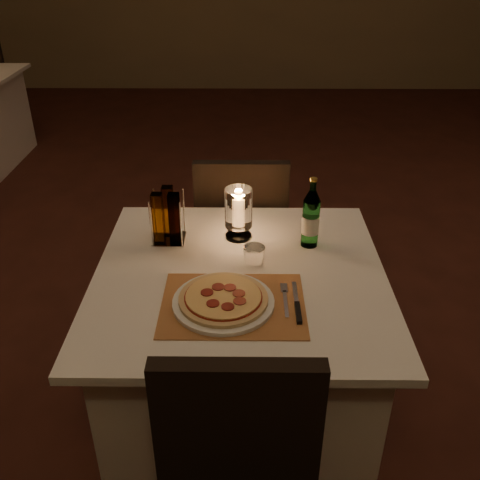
{
  "coord_description": "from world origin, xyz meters",
  "views": [
    {
      "loc": [
        -0.06,
        -1.91,
        1.76
      ],
      "look_at": [
        -0.07,
        -0.36,
        0.86
      ],
      "focal_mm": 40.0,
      "sensor_mm": 36.0,
      "label": 1
    }
  ],
  "objects_px": {
    "main_table": "(240,354)",
    "tumbler": "(254,257)",
    "chair_far": "(241,223)",
    "hurricane_candle": "(239,210)",
    "water_bottle": "(311,219)",
    "plate": "(223,302)",
    "pizza": "(223,298)"
  },
  "relations": [
    {
      "from": "chair_far",
      "to": "plate",
      "type": "bearing_deg",
      "value": -93.2
    },
    {
      "from": "pizza",
      "to": "hurricane_candle",
      "type": "distance_m",
      "value": 0.44
    },
    {
      "from": "plate",
      "to": "tumbler",
      "type": "height_order",
      "value": "tumbler"
    },
    {
      "from": "tumbler",
      "to": "hurricane_candle",
      "type": "distance_m",
      "value": 0.23
    },
    {
      "from": "main_table",
      "to": "chair_far",
      "type": "height_order",
      "value": "chair_far"
    },
    {
      "from": "main_table",
      "to": "tumbler",
      "type": "distance_m",
      "value": 0.41
    },
    {
      "from": "pizza",
      "to": "water_bottle",
      "type": "distance_m",
      "value": 0.49
    },
    {
      "from": "chair_far",
      "to": "plate",
      "type": "xyz_separation_m",
      "value": [
        -0.05,
        -0.89,
        0.2
      ]
    },
    {
      "from": "chair_far",
      "to": "plate",
      "type": "height_order",
      "value": "chair_far"
    },
    {
      "from": "tumbler",
      "to": "hurricane_candle",
      "type": "bearing_deg",
      "value": 105.12
    },
    {
      "from": "pizza",
      "to": "water_bottle",
      "type": "relative_size",
      "value": 1.04
    },
    {
      "from": "main_table",
      "to": "water_bottle",
      "type": "relative_size",
      "value": 3.72
    },
    {
      "from": "pizza",
      "to": "water_bottle",
      "type": "height_order",
      "value": "water_bottle"
    },
    {
      "from": "tumbler",
      "to": "water_bottle",
      "type": "distance_m",
      "value": 0.27
    },
    {
      "from": "water_bottle",
      "to": "hurricane_candle",
      "type": "bearing_deg",
      "value": 168.09
    },
    {
      "from": "pizza",
      "to": "tumbler",
      "type": "distance_m",
      "value": 0.25
    },
    {
      "from": "main_table",
      "to": "pizza",
      "type": "xyz_separation_m",
      "value": [
        -0.05,
        -0.18,
        0.39
      ]
    },
    {
      "from": "plate",
      "to": "water_bottle",
      "type": "relative_size",
      "value": 1.19
    },
    {
      "from": "main_table",
      "to": "pizza",
      "type": "bearing_deg",
      "value": -105.47
    },
    {
      "from": "pizza",
      "to": "tumbler",
      "type": "bearing_deg",
      "value": 66.46
    },
    {
      "from": "main_table",
      "to": "water_bottle",
      "type": "height_order",
      "value": "water_bottle"
    },
    {
      "from": "pizza",
      "to": "water_bottle",
      "type": "bearing_deg",
      "value": 50.84
    },
    {
      "from": "chair_far",
      "to": "main_table",
      "type": "bearing_deg",
      "value": -90.0
    },
    {
      "from": "chair_far",
      "to": "hurricane_candle",
      "type": "height_order",
      "value": "hurricane_candle"
    },
    {
      "from": "tumbler",
      "to": "water_bottle",
      "type": "xyz_separation_m",
      "value": [
        0.21,
        0.15,
        0.07
      ]
    },
    {
      "from": "plate",
      "to": "hurricane_candle",
      "type": "bearing_deg",
      "value": 84.41
    },
    {
      "from": "main_table",
      "to": "hurricane_candle",
      "type": "bearing_deg",
      "value": 91.77
    },
    {
      "from": "plate",
      "to": "hurricane_candle",
      "type": "distance_m",
      "value": 0.45
    },
    {
      "from": "tumbler",
      "to": "water_bottle",
      "type": "relative_size",
      "value": 0.29
    },
    {
      "from": "main_table",
      "to": "plate",
      "type": "relative_size",
      "value": 3.12
    },
    {
      "from": "chair_far",
      "to": "water_bottle",
      "type": "bearing_deg",
      "value": -63.71
    },
    {
      "from": "plate",
      "to": "hurricane_candle",
      "type": "relative_size",
      "value": 1.6
    }
  ]
}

